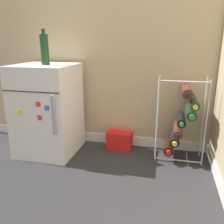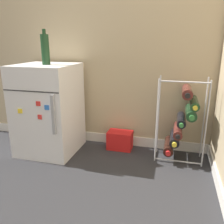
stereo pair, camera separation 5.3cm
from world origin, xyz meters
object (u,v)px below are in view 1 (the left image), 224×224
at_px(mini_fridge, 48,110).
at_px(soda_box, 120,140).
at_px(wine_rack, 181,120).
at_px(fridge_top_bottle, 45,49).

distance_m(mini_fridge, soda_box, 0.71).
relative_size(wine_rack, soda_box, 3.09).
bearing_deg(wine_rack, fridge_top_bottle, -172.85).
xyz_separation_m(mini_fridge, fridge_top_bottle, (0.03, -0.02, 0.51)).
relative_size(wine_rack, fridge_top_bottle, 2.49).
relative_size(mini_fridge, wine_rack, 1.12).
relative_size(soda_box, fridge_top_bottle, 0.81).
xyz_separation_m(mini_fridge, soda_box, (0.61, 0.19, -0.31)).
height_order(wine_rack, fridge_top_bottle, fridge_top_bottle).
xyz_separation_m(wine_rack, fridge_top_bottle, (-1.11, -0.14, 0.56)).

